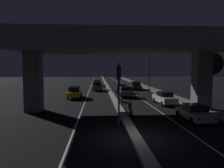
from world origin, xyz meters
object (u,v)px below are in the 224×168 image
car_taxi_yellow_lead_oncoming (75,92)px  car_grey_second_oncoming (97,86)px  traffic_light_left_of_median (119,84)px  car_black_fourth (122,89)px  car_dark_green_fifth (136,85)px  car_silver_lead (195,112)px  car_grey_third (126,92)px  car_white_second (164,98)px  street_lamp (148,68)px  motorcycle_red_filtering_near (130,110)px  pedestrian_on_sidewalk (192,96)px  car_silver_third_oncoming (97,83)px  motorcycle_blue_filtering_mid (121,97)px

car_taxi_yellow_lead_oncoming → car_grey_second_oncoming: car_grey_second_oncoming is taller
traffic_light_left_of_median → car_black_fourth: size_ratio=1.09×
car_black_fourth → car_dark_green_fifth: 7.11m
car_silver_lead → car_grey_third: car_grey_third is taller
car_white_second → car_grey_second_oncoming: (-8.13, 16.85, 0.16)m
car_taxi_yellow_lead_oncoming → street_lamp: bearing=132.0°
car_grey_second_oncoming → motorcycle_red_filtering_near: size_ratio=2.36×
pedestrian_on_sidewalk → car_dark_green_fifth: bearing=101.7°
car_grey_third → car_taxi_yellow_lead_oncoming: car_taxi_yellow_lead_oncoming is taller
car_white_second → motorcycle_red_filtering_near: size_ratio=2.64×
car_silver_lead → car_dark_green_fifth: bearing=-0.0°
car_black_fourth → traffic_light_left_of_median: bearing=174.4°
car_black_fourth → car_grey_second_oncoming: (-4.27, 4.27, 0.15)m
car_dark_green_fifth → car_silver_third_oncoming: car_dark_green_fifth is taller
motorcycle_red_filtering_near → pedestrian_on_sidewalk: size_ratio=1.12×
street_lamp → pedestrian_on_sidewalk: (1.25, -18.87, -3.40)m
car_grey_second_oncoming → street_lamp: bearing=104.1°
car_grey_third → car_grey_second_oncoming: (-4.28, 9.83, 0.09)m
traffic_light_left_of_median → car_white_second: traffic_light_left_of_median is taller
street_lamp → motorcycle_blue_filtering_mid: (-7.36, -16.94, -3.79)m
street_lamp → pedestrian_on_sidewalk: size_ratio=4.53×
car_dark_green_fifth → car_taxi_yellow_lead_oncoming: (-11.16, -12.32, 0.04)m
car_taxi_yellow_lead_oncoming → motorcycle_blue_filtering_mid: size_ratio=2.50×
car_dark_green_fifth → car_grey_second_oncoming: size_ratio=1.06×
traffic_light_left_of_median → motorcycle_blue_filtering_mid: size_ratio=2.44×
car_silver_lead → motorcycle_blue_filtering_mid: size_ratio=2.18×
car_grey_third → motorcycle_blue_filtering_mid: (-1.21, -4.82, -0.26)m
car_dark_green_fifth → car_taxi_yellow_lead_oncoming: 16.62m
car_silver_lead → street_lamp: bearing=-5.4°
street_lamp → car_silver_third_oncoming: bearing=136.6°
car_white_second → pedestrian_on_sidewalk: (3.56, 0.27, 0.20)m
car_black_fourth → car_grey_second_oncoming: 6.04m
car_white_second → car_black_fourth: 13.15m
car_silver_lead → pedestrian_on_sidewalk: (3.67, 8.75, 0.26)m
car_grey_third → car_grey_second_oncoming: 10.72m
car_black_fourth → motorcycle_red_filtering_near: car_black_fourth is taller
street_lamp → car_grey_third: 14.04m
car_taxi_yellow_lead_oncoming → pedestrian_on_sidewalk: bearing=66.9°
traffic_light_left_of_median → motorcycle_red_filtering_near: bearing=69.6°
car_white_second → car_grey_third: (-3.84, 7.02, 0.06)m
car_taxi_yellow_lead_oncoming → car_grey_third: bearing=93.9°
pedestrian_on_sidewalk → car_white_second: bearing=-175.7°
car_silver_third_oncoming → motorcycle_red_filtering_near: size_ratio=2.56×
car_silver_third_oncoming → car_black_fourth: bearing=16.7°
street_lamp → car_grey_third: size_ratio=1.80×
traffic_light_left_of_median → pedestrian_on_sidewalk: traffic_light_left_of_median is taller
car_grey_second_oncoming → motorcycle_blue_filtering_mid: car_grey_second_oncoming is taller
car_black_fourth → car_dark_green_fifth: size_ratio=0.96×
car_grey_third → traffic_light_left_of_median: bearing=171.6°
traffic_light_left_of_median → car_grey_third: (2.69, 17.08, -2.38)m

